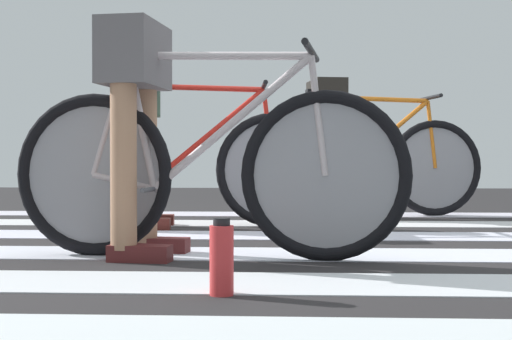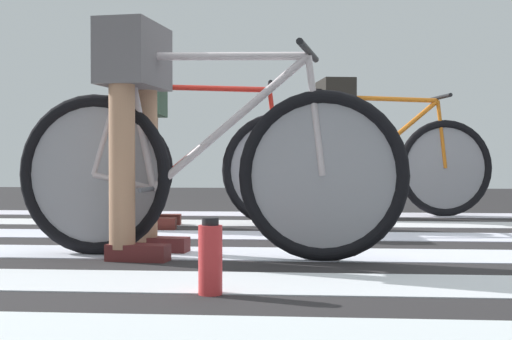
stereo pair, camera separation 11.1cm
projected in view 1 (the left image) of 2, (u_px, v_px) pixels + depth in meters
name	position (u px, v px, depth m)	size (l,w,h in m)	color
ground	(283.00, 248.00, 3.54)	(18.00, 14.00, 0.02)	#272526
crosswalk_markings	(281.00, 244.00, 3.63)	(5.46, 4.26, 0.00)	silver
bicycle_1_of_3	(205.00, 169.00, 3.10)	(1.73, 0.52, 0.93)	black
cyclist_1_of_3	(136.00, 106.00, 3.15)	(0.35, 0.43, 1.02)	#A87A5B
bicycle_2_of_3	(191.00, 166.00, 4.50)	(1.73, 0.52, 0.93)	black
cyclist_2_of_3	(140.00, 126.00, 4.48)	(0.34, 0.43, 0.98)	#A87A5B
bicycle_3_of_3	(368.00, 164.00, 5.34)	(1.72, 0.55, 0.93)	black
cyclist_3_of_3	(327.00, 129.00, 5.29)	(0.38, 0.44, 1.00)	beige
water_bottle	(222.00, 258.00, 2.27)	(0.08, 0.08, 0.24)	red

